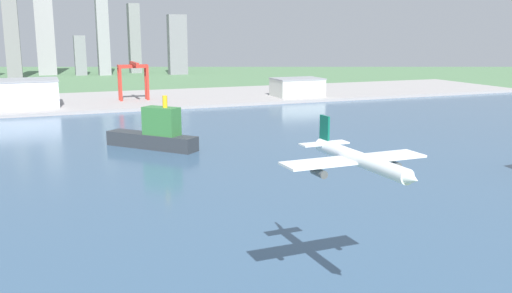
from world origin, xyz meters
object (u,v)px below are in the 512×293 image
at_px(airplane_landing, 358,159).
at_px(warehouse_annex, 297,87).
at_px(container_barge, 155,134).
at_px(warehouse_main, 14,93).
at_px(port_crane_red, 133,72).

relative_size(airplane_landing, warehouse_annex, 0.81).
relative_size(container_barge, warehouse_main, 0.70).
distance_m(airplane_landing, port_crane_red, 395.50).
distance_m(container_barge, warehouse_main, 206.20).
distance_m(warehouse_main, warehouse_annex, 246.82).
bearing_deg(warehouse_annex, warehouse_main, 177.04).
bearing_deg(airplane_landing, port_crane_red, 87.87).
bearing_deg(port_crane_red, container_barge, -96.06).
relative_size(airplane_landing, port_crane_red, 1.02).
height_order(port_crane_red, warehouse_annex, port_crane_red).
relative_size(container_barge, warehouse_annex, 1.06).
bearing_deg(port_crane_red, warehouse_main, -173.83).
bearing_deg(container_barge, warehouse_annex, 46.39).
bearing_deg(warehouse_main, airplane_landing, -77.83).
bearing_deg(airplane_landing, container_barge, 92.01).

